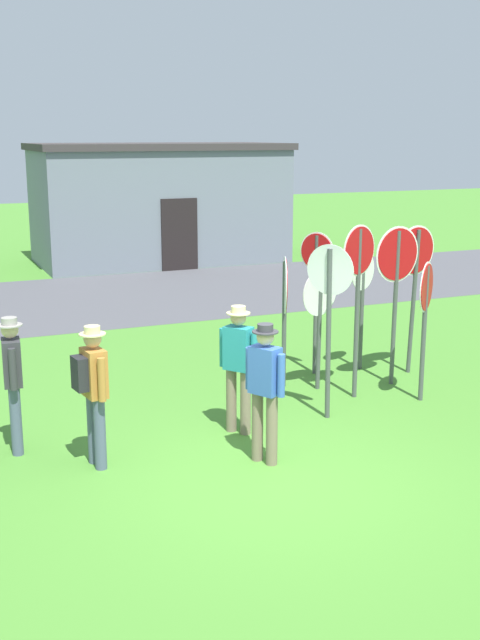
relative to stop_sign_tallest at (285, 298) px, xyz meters
name	(u,v)px	position (x,y,z in m)	size (l,w,h in m)	color
ground_plane	(271,478)	(-1.66, -3.06, -1.43)	(80.00, 80.00, 0.00)	#47842D
street_asphalt	(77,300)	(-1.66, 7.94, -1.42)	(60.00, 6.40, 0.01)	#4C4C51
building_background	(159,203)	(2.06, 13.06, 0.40)	(7.64, 4.01, 3.65)	slate
stop_sign_tallest	(285,298)	(0.00, 0.00, 0.00)	(0.35, 0.83, 2.08)	#474C4C
stop_sign_rear_right	(358,281)	(0.76, -0.89, 0.37)	(0.70, 0.31, 2.63)	#474C4C
stop_sign_center_cluster	(329,302)	(-0.08, -1.54, 0.24)	(0.41, 0.59, 2.47)	#474C4C
stop_sign_rear_left	(396,276)	(1.65, -0.57, 0.34)	(0.87, 0.17, 2.54)	#474C4C
stop_sign_far_back	(316,280)	(0.78, 0.43, 0.15)	(0.32, 0.57, 2.37)	#474C4C
stop_sign_leaning_left	(319,309)	(0.44, -0.33, -0.14)	(0.70, 0.24, 1.91)	#474C4C
stop_sign_low_front	(362,290)	(1.63, 0.37, -0.07)	(0.60, 0.29, 2.03)	#474C4C
stop_sign_nearest	(415,272)	(2.27, -0.18, 0.29)	(0.81, 0.20, 2.48)	#474C4C
stop_sign_leaning_right	(425,307)	(1.60, -1.42, 0.01)	(0.58, 0.50, 2.11)	#474C4C
person_in_blue	(265,385)	(-1.54, -2.60, -0.44)	(0.36, 0.51, 1.74)	#7A6B56
person_on_left	(93,386)	(-3.46, -1.91, -0.42)	(0.41, 0.56, 1.74)	#4C5670
person_near_signs	(13,377)	(-4.27, -1.07, -0.44)	(0.32, 0.57, 1.74)	#4C5670
person_holding_notes	(238,362)	(-1.44, -1.56, -0.44)	(0.39, 0.48, 1.74)	#7A6B56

